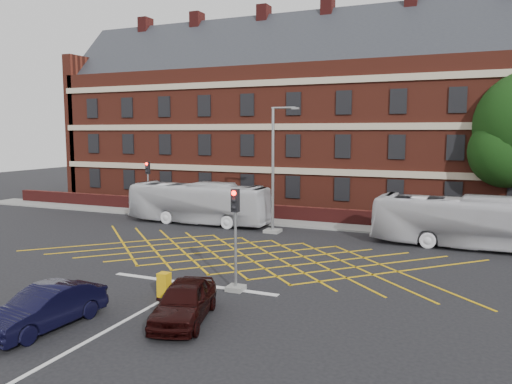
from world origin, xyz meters
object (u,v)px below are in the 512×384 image
at_px(street_lamp, 274,191).
at_px(bus_left, 199,203).
at_px(bus_right, 469,222).
at_px(utility_cabinet, 164,285).
at_px(car_maroon, 184,301).
at_px(traffic_light_far, 148,194).
at_px(direction_signs, 146,196).
at_px(traffic_light_near, 235,249).
at_px(car_navy, 45,308).

bearing_deg(street_lamp, bus_left, 171.04).
xyz_separation_m(bus_right, utility_cabinet, (-11.23, -14.01, -1.00)).
bearing_deg(street_lamp, car_maroon, -80.37).
height_order(bus_left, car_maroon, bus_left).
relative_size(traffic_light_far, direction_signs, 1.94).
bearing_deg(utility_cabinet, traffic_light_far, 126.79).
distance_m(traffic_light_near, traffic_light_far, 20.17).
relative_size(bus_left, direction_signs, 4.85).
distance_m(bus_right, direction_signs, 24.62).
bearing_deg(bus_right, car_maroon, 152.23).
height_order(bus_right, utility_cabinet, bus_right).
relative_size(bus_right, traffic_light_near, 2.50).
bearing_deg(car_maroon, utility_cabinet, 122.00).
distance_m(street_lamp, utility_cabinet, 13.96).
bearing_deg(street_lamp, bus_right, 1.18).
height_order(bus_right, car_navy, bus_right).
bearing_deg(direction_signs, car_maroon, -51.61).
distance_m(car_navy, car_maroon, 4.62).
relative_size(car_maroon, traffic_light_far, 0.97).
bearing_deg(traffic_light_far, car_maroon, -51.89).
height_order(bus_left, bus_right, bus_right).
bearing_deg(direction_signs, utility_cabinet, -52.79).
bearing_deg(car_navy, traffic_light_near, 60.18).
height_order(car_maroon, utility_cabinet, car_maroon).
distance_m(bus_right, street_lamp, 11.86).
bearing_deg(street_lamp, traffic_light_far, 168.73).
height_order(bus_left, traffic_light_near, traffic_light_near).
relative_size(car_maroon, direction_signs, 1.89).
height_order(bus_left, traffic_light_far, traffic_light_far).
xyz_separation_m(bus_left, car_navy, (4.85, -19.04, -0.78)).
bearing_deg(utility_cabinet, traffic_light_near, 38.14).
height_order(car_maroon, traffic_light_far, traffic_light_far).
bearing_deg(traffic_light_far, bus_right, -5.00).
relative_size(direction_signs, utility_cabinet, 2.24).
xyz_separation_m(car_navy, traffic_light_far, (-10.13, 20.35, 1.05)).
relative_size(car_navy, traffic_light_far, 1.01).
xyz_separation_m(car_navy, utility_cabinet, (1.87, 4.31, -0.22)).
bearing_deg(car_maroon, bus_right, 44.70).
xyz_separation_m(bus_right, street_lamp, (-11.79, -0.24, 1.26)).
bearing_deg(bus_left, car_navy, -165.48).
xyz_separation_m(traffic_light_near, direction_signs, (-15.48, 15.53, -0.39)).
bearing_deg(bus_left, traffic_light_far, 76.33).
distance_m(car_maroon, traffic_light_far, 22.85).
distance_m(traffic_light_near, street_lamp, 12.33).
height_order(car_navy, traffic_light_near, traffic_light_near).
distance_m(car_navy, utility_cabinet, 4.70).
xyz_separation_m(car_navy, direction_signs, (-11.30, 21.65, 0.67)).
bearing_deg(direction_signs, car_navy, -62.44).
bearing_deg(utility_cabinet, car_maroon, -42.52).
bearing_deg(car_maroon, traffic_light_far, 112.63).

